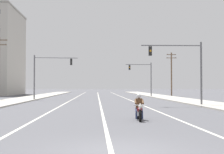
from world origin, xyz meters
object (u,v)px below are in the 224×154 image
traffic_signal_near_left (47,70)px  utility_pole_right_far (171,73)px  motorcycle_with_rider (139,110)px  traffic_signal_mid_right (144,74)px  traffic_signal_near_right (183,63)px

traffic_signal_near_left → utility_pole_right_far: 27.71m
motorcycle_with_rider → utility_pole_right_far: bearing=74.3°
motorcycle_with_rider → traffic_signal_mid_right: bearing=81.0°
traffic_signal_near_right → traffic_signal_mid_right: same height
motorcycle_with_rider → traffic_signal_near_left: 28.26m
motorcycle_with_rider → traffic_signal_mid_right: 40.12m
motorcycle_with_rider → traffic_signal_near_right: size_ratio=0.35×
traffic_signal_near_left → traffic_signal_mid_right: bearing=40.1°
traffic_signal_near_right → traffic_signal_near_left: size_ratio=1.00×
utility_pole_right_far → motorcycle_with_rider: bearing=-105.7°
traffic_signal_near_right → traffic_signal_near_left: bearing=137.7°
traffic_signal_near_left → traffic_signal_near_right: bearing=-42.3°
traffic_signal_near_right → utility_pole_right_far: (6.33, 31.28, 0.44)m
motorcycle_with_rider → traffic_signal_near_right: 14.49m
motorcycle_with_rider → utility_pole_right_far: size_ratio=0.26×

